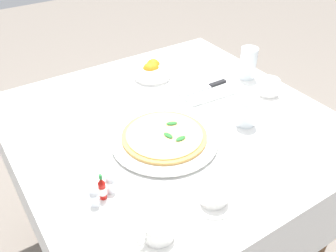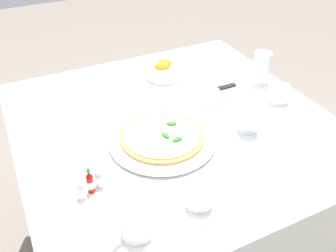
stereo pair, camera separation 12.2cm
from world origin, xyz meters
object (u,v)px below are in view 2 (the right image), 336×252
hot_sauce_bottle (90,182)px  salt_shaker (81,190)px  coffee_cup_right_edge (199,198)px  coffee_cup_left_edge (136,229)px  pizza_plate (162,139)px  water_glass_near_right (248,118)px  water_glass_center_back (261,69)px  citrus_bowl (163,70)px  pepper_shaker (99,179)px  pizza (162,135)px  coffee_cup_back_corner (278,95)px  napkin_folded (216,93)px  dinner_knife (216,90)px

hot_sauce_bottle → salt_shaker: hot_sauce_bottle is taller
coffee_cup_right_edge → hot_sauce_bottle: bearing=-35.4°
coffee_cup_left_edge → coffee_cup_right_edge: 0.18m
pizza_plate → water_glass_near_right: bearing=167.3°
coffee_cup_left_edge → hot_sauce_bottle: bearing=-73.6°
coffee_cup_left_edge → water_glass_center_back: 0.88m
citrus_bowl → hot_sauce_bottle: (0.46, 0.51, 0.01)m
coffee_cup_left_edge → coffee_cup_right_edge: size_ratio=1.02×
pepper_shaker → salt_shaker: bearing=19.7°
pizza → coffee_cup_right_edge: (0.03, 0.28, 0.00)m
pizza → coffee_cup_back_corner: 0.49m
hot_sauce_bottle → pepper_shaker: bearing=-160.3°
water_glass_center_back → napkin_folded: 0.22m
napkin_folded → coffee_cup_left_edge: bearing=46.3°
napkin_folded → coffee_cup_back_corner: bearing=145.0°
pizza → salt_shaker: 0.32m
dinner_knife → pizza: bearing=29.8°
coffee_cup_back_corner → dinner_knife: size_ratio=0.67×
water_glass_near_right → coffee_cup_back_corner: bearing=-155.8°
water_glass_near_right → salt_shaker: 0.58m
salt_shaker → pepper_shaker: 0.06m
pizza_plate → pepper_shaker: pepper_shaker is taller
dinner_knife → pepper_shaker: bearing=27.3°
pizza_plate → hot_sauce_bottle: bearing=23.1°
water_glass_center_back → coffee_cup_back_corner: bearing=77.9°
water_glass_center_back → citrus_bowl: 0.39m
coffee_cup_right_edge → dinner_knife: coffee_cup_right_edge is taller
coffee_cup_left_edge → salt_shaker: 0.20m
citrus_bowl → hot_sauce_bottle: hot_sauce_bottle is taller
coffee_cup_right_edge → dinner_knife: (-0.33, -0.46, -0.00)m
pizza → citrus_bowl: citrus_bowl is taller
water_glass_center_back → hot_sauce_bottle: bearing=20.4°
coffee_cup_back_corner → dinner_knife: (0.18, -0.14, -0.01)m
coffee_cup_back_corner → water_glass_center_back: bearing=-102.1°
water_glass_near_right → hot_sauce_bottle: 0.55m
coffee_cup_back_corner → hot_sauce_bottle: hot_sauce_bottle is taller
water_glass_center_back → citrus_bowl: water_glass_center_back is taller
coffee_cup_left_edge → coffee_cup_right_edge: (-0.18, -0.02, 0.00)m
water_glass_near_right → citrus_bowl: bearing=-78.6°
pizza → dinner_knife: (-0.31, -0.17, -0.00)m
water_glass_near_right → dinner_knife: (-0.02, -0.24, -0.02)m
pizza → salt_shaker: (0.30, 0.12, 0.00)m
coffee_cup_left_edge → salt_shaker: bearing=-65.0°
pizza → water_glass_near_right: (-0.28, 0.06, 0.02)m
pizza_plate → citrus_bowl: (-0.19, -0.40, 0.02)m
coffee_cup_right_edge → dinner_knife: bearing=-126.4°
hot_sauce_bottle → pepper_shaker: 0.03m
water_glass_near_right → dinner_knife: 0.24m
dinner_knife → hot_sauce_bottle: (0.57, 0.28, 0.01)m
coffee_cup_right_edge → napkin_folded: bearing=-126.6°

